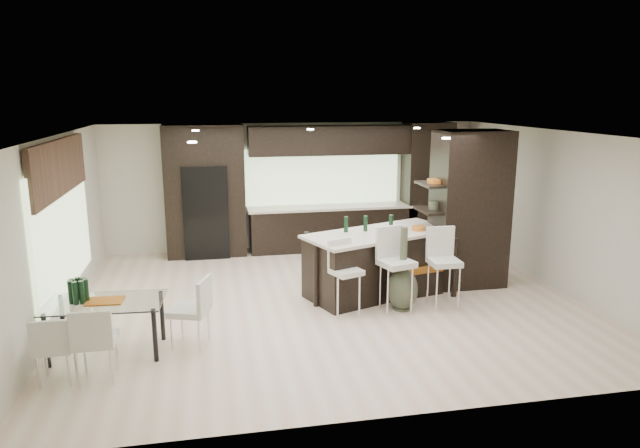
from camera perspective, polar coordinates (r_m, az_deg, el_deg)
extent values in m
plane|color=beige|center=(9.37, 0.71, -7.67)|extent=(8.00, 8.00, 0.00)
cube|color=beige|center=(12.38, -2.58, 3.82)|extent=(8.00, 0.02, 2.70)
cube|color=beige|center=(9.08, -24.81, -0.66)|extent=(0.02, 7.00, 2.70)
cube|color=beige|center=(10.55, 22.54, 1.27)|extent=(0.02, 7.00, 2.70)
cube|color=white|center=(8.80, 0.76, 9.03)|extent=(8.00, 7.00, 0.02)
cube|color=#B2D199|center=(9.26, -24.29, -0.37)|extent=(0.04, 3.20, 1.90)
cube|color=#B2D199|center=(12.41, 0.19, 4.79)|extent=(3.40, 0.04, 1.20)
cube|color=brown|center=(9.11, -24.62, 5.16)|extent=(0.08, 3.00, 0.80)
cube|color=white|center=(9.05, 0.43, 9.01)|extent=(4.00, 3.00, 0.02)
cube|color=black|center=(12.14, -0.01, 3.66)|extent=(6.80, 0.68, 2.70)
cube|color=black|center=(11.95, -11.33, 1.30)|extent=(0.90, 0.68, 1.90)
cube|color=black|center=(10.20, 14.72, 1.47)|extent=(1.20, 0.80, 2.70)
cube|color=black|center=(9.65, 5.95, -3.83)|extent=(2.76, 1.92, 1.06)
cube|color=silver|center=(8.69, 2.63, -6.11)|extent=(0.53, 0.53, 0.93)
cube|color=silver|center=(8.85, 7.61, -5.40)|extent=(0.58, 0.58, 1.06)
cube|color=silver|center=(9.14, 12.25, -5.14)|extent=(0.46, 0.46, 1.02)
cube|color=black|center=(9.67, 8.24, -5.59)|extent=(1.38, 0.76, 0.50)
cube|color=white|center=(7.95, -20.50, -9.67)|extent=(1.50, 0.91, 0.70)
cube|color=silver|center=(7.27, -21.45, -11.23)|extent=(0.47, 0.47, 0.85)
cube|color=silver|center=(7.40, -24.91, -11.46)|extent=(0.42, 0.42, 0.77)
cube|color=silver|center=(7.80, -12.90, -8.87)|extent=(0.60, 0.60, 0.88)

